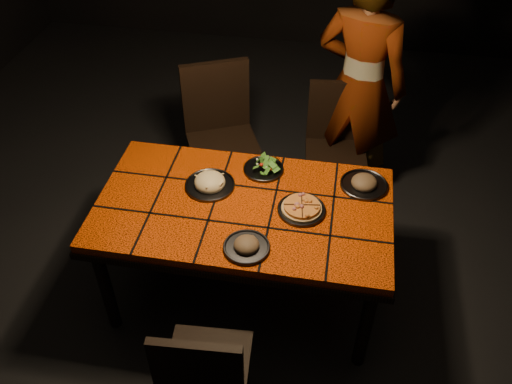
% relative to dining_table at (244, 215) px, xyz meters
% --- Properties ---
extents(room_shell, '(6.04, 7.04, 3.08)m').
position_rel_dining_table_xyz_m(room_shell, '(0.00, 0.00, 0.83)').
color(room_shell, black).
rests_on(room_shell, ground).
extents(dining_table, '(1.62, 0.92, 0.75)m').
position_rel_dining_table_xyz_m(dining_table, '(0.00, 0.00, 0.00)').
color(dining_table, '#D73F06').
rests_on(dining_table, ground).
extents(chair_near, '(0.42, 0.42, 0.87)m').
position_rel_dining_table_xyz_m(chair_near, '(-0.02, -0.87, -0.17)').
color(chair_near, black).
rests_on(chair_near, ground).
extents(chair_far_left, '(0.62, 0.62, 1.03)m').
position_rel_dining_table_xyz_m(chair_far_left, '(-0.34, 0.91, -0.08)').
color(chair_far_left, black).
rests_on(chair_far_left, ground).
extents(chair_far_right, '(0.46, 0.46, 0.92)m').
position_rel_dining_table_xyz_m(chair_far_right, '(0.46, 1.00, -0.14)').
color(chair_far_right, black).
rests_on(chair_far_right, ground).
extents(diner, '(0.73, 0.59, 1.74)m').
position_rel_dining_table_xyz_m(diner, '(0.57, 1.16, 0.20)').
color(diner, brown).
rests_on(diner, ground).
extents(plate_pizza, '(0.26, 0.26, 0.04)m').
position_rel_dining_table_xyz_m(plate_pizza, '(0.32, 0.01, 0.10)').
color(plate_pizza, '#3A3A3F').
rests_on(plate_pizza, dining_table).
extents(plate_pasta, '(0.28, 0.28, 0.09)m').
position_rel_dining_table_xyz_m(plate_pasta, '(-0.21, 0.12, 0.10)').
color(plate_pasta, '#3A3A3F').
rests_on(plate_pasta, dining_table).
extents(plate_salad, '(0.24, 0.24, 0.07)m').
position_rel_dining_table_xyz_m(plate_salad, '(0.06, 0.31, 0.10)').
color(plate_salad, '#3A3A3F').
rests_on(plate_salad, dining_table).
extents(plate_mushroom_a, '(0.24, 0.24, 0.08)m').
position_rel_dining_table_xyz_m(plate_mushroom_a, '(0.08, -0.31, 0.10)').
color(plate_mushroom_a, '#3A3A3F').
rests_on(plate_mushroom_a, dining_table).
extents(plate_mushroom_b, '(0.27, 0.27, 0.09)m').
position_rel_dining_table_xyz_m(plate_mushroom_b, '(0.64, 0.27, 0.10)').
color(plate_mushroom_b, '#3A3A3F').
rests_on(plate_mushroom_b, dining_table).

